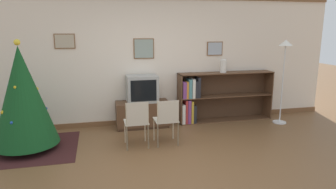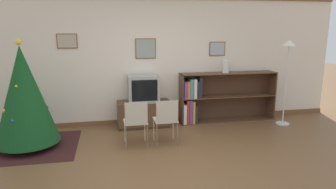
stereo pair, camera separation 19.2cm
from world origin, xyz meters
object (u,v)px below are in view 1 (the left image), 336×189
at_px(vase, 223,66).
at_px(folding_chair_right, 167,119).
at_px(christmas_tree, 23,96).
at_px(tv_console, 143,114).
at_px(folding_chair_left, 137,121).
at_px(standing_lamp, 285,60).
at_px(bookshelf, 209,98).
at_px(television, 142,89).

bearing_deg(vase, folding_chair_right, -143.03).
height_order(christmas_tree, tv_console, christmas_tree).
bearing_deg(christmas_tree, folding_chair_right, -8.52).
distance_m(folding_chair_left, standing_lamp, 3.39).
xyz_separation_m(christmas_tree, folding_chair_left, (1.81, -0.35, -0.45)).
bearing_deg(tv_console, bookshelf, 2.61).
xyz_separation_m(folding_chair_left, vase, (2.04, 1.14, 0.75)).
relative_size(tv_console, folding_chair_right, 1.32).
bearing_deg(folding_chair_right, folding_chair_left, 180.00).
distance_m(christmas_tree, television, 2.20).
distance_m(bookshelf, standing_lamp, 1.75).
height_order(folding_chair_left, folding_chair_right, same).
xyz_separation_m(television, vase, (1.78, 0.05, 0.41)).
distance_m(tv_console, folding_chair_right, 1.14).
relative_size(christmas_tree, standing_lamp, 1.03).
height_order(vase, standing_lamp, standing_lamp).
height_order(christmas_tree, folding_chair_left, christmas_tree).
xyz_separation_m(tv_console, bookshelf, (1.48, 0.07, 0.26)).
bearing_deg(standing_lamp, television, 171.80).
relative_size(folding_chair_left, standing_lamp, 0.46).
bearing_deg(bookshelf, television, -177.29).
bearing_deg(vase, tv_console, -178.37).
bearing_deg(tv_console, folding_chair_right, -76.51).
xyz_separation_m(folding_chair_right, standing_lamp, (2.67, 0.67, 0.89)).
relative_size(christmas_tree, bookshelf, 0.86).
height_order(folding_chair_right, bookshelf, bookshelf).
bearing_deg(folding_chair_right, vase, 36.97).
bearing_deg(folding_chair_left, christmas_tree, 169.07).
xyz_separation_m(christmas_tree, tv_console, (2.07, 0.74, -0.65)).
bearing_deg(vase, standing_lamp, -22.41).
height_order(christmas_tree, vase, christmas_tree).
bearing_deg(vase, folding_chair_left, -150.77).
distance_m(folding_chair_right, standing_lamp, 2.90).
bearing_deg(tv_console, christmas_tree, -160.30).
bearing_deg(bookshelf, standing_lamp, -18.72).
relative_size(christmas_tree, tv_console, 1.70).
relative_size(tv_console, bookshelf, 0.51).
bearing_deg(television, folding_chair_right, -76.48).
distance_m(folding_chair_right, vase, 2.04).
distance_m(christmas_tree, vase, 3.95).
distance_m(television, folding_chair_left, 1.17).
xyz_separation_m(christmas_tree, standing_lamp, (5.01, 0.32, 0.45)).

